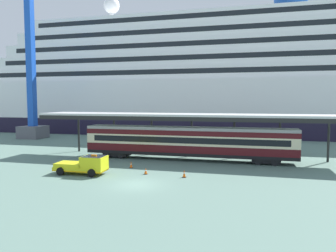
{
  "coord_description": "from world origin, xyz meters",
  "views": [
    {
      "loc": [
        9.58,
        -26.09,
        7.35
      ],
      "look_at": [
        0.65,
        8.84,
        4.5
      ],
      "focal_mm": 34.26,
      "sensor_mm": 36.0,
      "label": 1
    }
  ],
  "objects_px": {
    "train_carriage": "(187,141)",
    "traffic_cone_near": "(146,171)",
    "traffic_cone_far": "(184,174)",
    "cruise_ship": "(295,81)",
    "traffic_cone_mid": "(131,165)",
    "service_truck": "(85,165)",
    "dockside_crane": "(32,51)"
  },
  "relations": [
    {
      "from": "traffic_cone_mid",
      "to": "service_truck",
      "type": "bearing_deg",
      "value": -128.86
    },
    {
      "from": "service_truck",
      "to": "dockside_crane",
      "type": "height_order",
      "value": "dockside_crane"
    },
    {
      "from": "service_truck",
      "to": "dockside_crane",
      "type": "distance_m",
      "value": 39.21
    },
    {
      "from": "service_truck",
      "to": "traffic_cone_near",
      "type": "xyz_separation_m",
      "value": [
        5.83,
        1.51,
        -0.67
      ]
    },
    {
      "from": "service_truck",
      "to": "dockside_crane",
      "type": "bearing_deg",
      "value": 134.46
    },
    {
      "from": "traffic_cone_far",
      "to": "dockside_crane",
      "type": "distance_m",
      "value": 45.72
    },
    {
      "from": "cruise_ship",
      "to": "service_truck",
      "type": "relative_size",
      "value": 29.32
    },
    {
      "from": "cruise_ship",
      "to": "service_truck",
      "type": "distance_m",
      "value": 54.21
    },
    {
      "from": "service_truck",
      "to": "traffic_cone_far",
      "type": "distance_m",
      "value": 9.92
    },
    {
      "from": "cruise_ship",
      "to": "dockside_crane",
      "type": "height_order",
      "value": "dockside_crane"
    },
    {
      "from": "train_carriage",
      "to": "traffic_cone_near",
      "type": "relative_size",
      "value": 39.54
    },
    {
      "from": "cruise_ship",
      "to": "traffic_cone_mid",
      "type": "height_order",
      "value": "cruise_ship"
    },
    {
      "from": "traffic_cone_near",
      "to": "dockside_crane",
      "type": "height_order",
      "value": "dockside_crane"
    },
    {
      "from": "cruise_ship",
      "to": "traffic_cone_mid",
      "type": "xyz_separation_m",
      "value": [
        -22.03,
        -42.63,
        -11.39
      ]
    },
    {
      "from": "service_truck",
      "to": "traffic_cone_near",
      "type": "height_order",
      "value": "service_truck"
    },
    {
      "from": "service_truck",
      "to": "traffic_cone_far",
      "type": "relative_size",
      "value": 6.98
    },
    {
      "from": "service_truck",
      "to": "traffic_cone_mid",
      "type": "relative_size",
      "value": 7.34
    },
    {
      "from": "train_carriage",
      "to": "cruise_ship",
      "type": "bearing_deg",
      "value": 65.18
    },
    {
      "from": "traffic_cone_mid",
      "to": "dockside_crane",
      "type": "height_order",
      "value": "dockside_crane"
    },
    {
      "from": "cruise_ship",
      "to": "train_carriage",
      "type": "distance_m",
      "value": 41.37
    },
    {
      "from": "traffic_cone_near",
      "to": "traffic_cone_far",
      "type": "bearing_deg",
      "value": -5.16
    },
    {
      "from": "traffic_cone_near",
      "to": "traffic_cone_far",
      "type": "distance_m",
      "value": 4.02
    },
    {
      "from": "train_carriage",
      "to": "service_truck",
      "type": "height_order",
      "value": "train_carriage"
    },
    {
      "from": "service_truck",
      "to": "cruise_ship",
      "type": "bearing_deg",
      "value": 61.54
    },
    {
      "from": "traffic_cone_mid",
      "to": "traffic_cone_far",
      "type": "relative_size",
      "value": 0.95
    },
    {
      "from": "traffic_cone_mid",
      "to": "dockside_crane",
      "type": "relative_size",
      "value": 0.01
    },
    {
      "from": "train_carriage",
      "to": "traffic_cone_mid",
      "type": "xyz_separation_m",
      "value": [
        -5.12,
        -6.08,
        -1.96
      ]
    },
    {
      "from": "traffic_cone_far",
      "to": "traffic_cone_near",
      "type": "bearing_deg",
      "value": 174.84
    },
    {
      "from": "cruise_ship",
      "to": "traffic_cone_far",
      "type": "height_order",
      "value": "cruise_ship"
    },
    {
      "from": "train_carriage",
      "to": "dockside_crane",
      "type": "relative_size",
      "value": 0.46
    },
    {
      "from": "service_truck",
      "to": "traffic_cone_near",
      "type": "distance_m",
      "value": 6.06
    },
    {
      "from": "traffic_cone_far",
      "to": "cruise_ship",
      "type": "bearing_deg",
      "value": 71.23
    }
  ]
}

